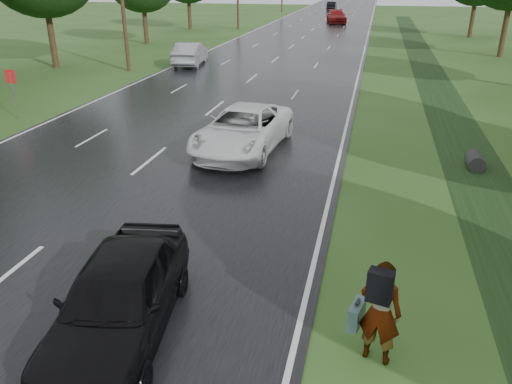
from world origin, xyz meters
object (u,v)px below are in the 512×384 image
object	(u,v)px
pedestrian	(379,311)
silver_sedan	(190,54)
dark_sedan	(119,297)
road_sign	(12,84)
white_pickup	(243,129)

from	to	relation	value
pedestrian	silver_sedan	distance (m)	31.85
dark_sedan	silver_sedan	xyz separation A→B (m)	(-9.19, 29.08, 0.02)
road_sign	dark_sedan	size ratio (longest dim) A/B	0.48
road_sign	dark_sedan	bearing A→B (deg)	-47.31
road_sign	silver_sedan	bearing A→B (deg)	80.09
silver_sedan	dark_sedan	bearing A→B (deg)	99.82
road_sign	pedestrian	world-z (taller)	road_sign
white_pickup	silver_sedan	bearing A→B (deg)	120.39
road_sign	white_pickup	distance (m)	11.76
road_sign	dark_sedan	world-z (taller)	road_sign
pedestrian	white_pickup	bearing A→B (deg)	-49.95
white_pickup	dark_sedan	xyz separation A→B (m)	(0.45, -10.94, -0.01)
road_sign	silver_sedan	xyz separation A→B (m)	(2.81, 16.07, -0.77)
road_sign	pedestrian	size ratio (longest dim) A/B	1.15
white_pickup	silver_sedan	xyz separation A→B (m)	(-8.74, 18.14, 0.01)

